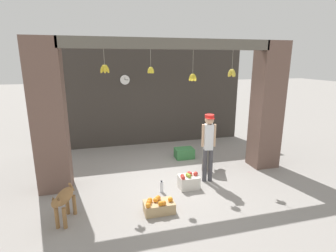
% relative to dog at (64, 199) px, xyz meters
% --- Properties ---
extents(ground_plane, '(60.00, 60.00, 0.00)m').
position_rel_dog_xyz_m(ground_plane, '(2.39, 1.15, -0.46)').
color(ground_plane, gray).
extents(shop_back_wall, '(6.77, 0.12, 3.39)m').
position_rel_dog_xyz_m(shop_back_wall, '(2.39, 4.28, 1.24)').
color(shop_back_wall, '#38332D').
rests_on(shop_back_wall, ground_plane).
extents(shop_pillar_left, '(0.70, 0.60, 3.39)m').
position_rel_dog_xyz_m(shop_pillar_left, '(-0.35, 1.45, 1.24)').
color(shop_pillar_left, brown).
rests_on(shop_pillar_left, ground_plane).
extents(shop_pillar_right, '(0.70, 0.60, 3.39)m').
position_rel_dog_xyz_m(shop_pillar_right, '(5.13, 1.45, 1.24)').
color(shop_pillar_right, brown).
rests_on(shop_pillar_right, ground_plane).
extents(storefront_awning, '(4.87, 0.27, 0.97)m').
position_rel_dog_xyz_m(storefront_awning, '(2.40, 1.27, 2.78)').
color(storefront_awning, '#5B564C').
extents(dog, '(0.40, 0.83, 0.68)m').
position_rel_dog_xyz_m(dog, '(0.00, 0.00, 0.00)').
color(dog, olive).
rests_on(dog, ground_plane).
extents(shopkeeper, '(0.34, 0.29, 1.69)m').
position_rel_dog_xyz_m(shopkeeper, '(3.21, 0.91, 0.54)').
color(shopkeeper, '#424247').
rests_on(shopkeeper, ground_plane).
extents(worker_stooping, '(0.50, 0.75, 1.03)m').
position_rel_dog_xyz_m(worker_stooping, '(3.52, 1.65, 0.22)').
color(worker_stooping, '#6B665B').
rests_on(worker_stooping, ground_plane).
extents(fruit_crate_oranges, '(0.60, 0.36, 0.30)m').
position_rel_dog_xyz_m(fruit_crate_oranges, '(1.74, -0.13, -0.33)').
color(fruit_crate_oranges, tan).
rests_on(fruit_crate_oranges, ground_plane).
extents(fruit_crate_apples, '(0.46, 0.36, 0.39)m').
position_rel_dog_xyz_m(fruit_crate_apples, '(2.65, 0.68, -0.29)').
color(fruit_crate_apples, silver).
rests_on(fruit_crate_apples, ground_plane).
extents(produce_box_green, '(0.56, 0.41, 0.30)m').
position_rel_dog_xyz_m(produce_box_green, '(3.15, 2.55, -0.31)').
color(produce_box_green, '#387A42').
rests_on(produce_box_green, ground_plane).
extents(water_bottle, '(0.07, 0.07, 0.28)m').
position_rel_dog_xyz_m(water_bottle, '(1.98, 0.64, -0.33)').
color(water_bottle, silver).
rests_on(water_bottle, ground_plane).
extents(wall_clock, '(0.33, 0.03, 0.33)m').
position_rel_dog_xyz_m(wall_clock, '(1.60, 4.21, 1.82)').
color(wall_clock, black).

